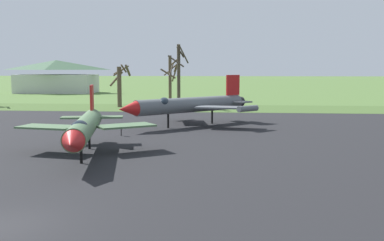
{
  "coord_description": "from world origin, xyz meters",
  "views": [
    {
      "loc": [
        8.29,
        -15.32,
        5.62
      ],
      "look_at": [
        4.98,
        20.23,
        1.59
      ],
      "focal_mm": 43.95,
      "sensor_mm": 36.0,
      "label": 1
    }
  ],
  "objects_px": {
    "info_placard_rear_center": "(121,130)",
    "visitor_building": "(57,77)",
    "jet_fighter_front_left": "(85,127)",
    "jet_fighter_rear_center": "(189,105)"
  },
  "relations": [
    {
      "from": "jet_fighter_front_left",
      "to": "info_placard_rear_center",
      "type": "bearing_deg",
      "value": 89.28
    },
    {
      "from": "jet_fighter_front_left",
      "to": "info_placard_rear_center",
      "type": "height_order",
      "value": "jet_fighter_front_left"
    },
    {
      "from": "jet_fighter_front_left",
      "to": "visitor_building",
      "type": "height_order",
      "value": "visitor_building"
    },
    {
      "from": "info_placard_rear_center",
      "to": "visitor_building",
      "type": "xyz_separation_m",
      "value": [
        -30.58,
        64.55,
        3.03
      ]
    },
    {
      "from": "jet_fighter_front_left",
      "to": "jet_fighter_rear_center",
      "type": "xyz_separation_m",
      "value": [
        5.03,
        16.03,
        0.2
      ]
    },
    {
      "from": "jet_fighter_front_left",
      "to": "jet_fighter_rear_center",
      "type": "relative_size",
      "value": 1.06
    },
    {
      "from": "jet_fighter_front_left",
      "to": "info_placard_rear_center",
      "type": "distance_m",
      "value": 9.03
    },
    {
      "from": "jet_fighter_front_left",
      "to": "info_placard_rear_center",
      "type": "relative_size",
      "value": 14.99
    },
    {
      "from": "jet_fighter_front_left",
      "to": "visitor_building",
      "type": "relative_size",
      "value": 0.75
    },
    {
      "from": "jet_fighter_rear_center",
      "to": "info_placard_rear_center",
      "type": "relative_size",
      "value": 14.17
    }
  ]
}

